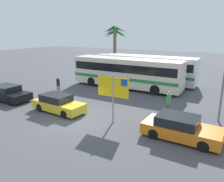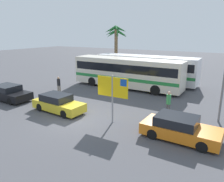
% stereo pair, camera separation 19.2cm
% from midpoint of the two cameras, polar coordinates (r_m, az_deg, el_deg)
% --- Properties ---
extents(ground, '(120.00, 120.00, 0.00)m').
position_cam_midpoint_polar(ground, '(15.41, -9.61, -7.37)').
color(ground, '#4C4C51').
extents(bus_front_coach, '(11.94, 2.55, 3.17)m').
position_cam_midpoint_polar(bus_front_coach, '(23.39, 3.43, 5.11)').
color(bus_front_coach, silver).
rests_on(bus_front_coach, ground).
extents(bus_rear_coach, '(11.94, 2.55, 3.17)m').
position_cam_midpoint_polar(bus_rear_coach, '(26.12, 8.26, 6.03)').
color(bus_rear_coach, white).
rests_on(bus_rear_coach, ground).
extents(ferry_sign, '(2.20, 0.11, 3.20)m').
position_cam_midpoint_polar(ferry_sign, '(13.96, 0.05, 0.54)').
color(ferry_sign, gray).
rests_on(ferry_sign, ground).
extents(car_yellow, '(4.24, 1.84, 1.32)m').
position_cam_midpoint_polar(car_yellow, '(17.00, -14.22, -3.20)').
color(car_yellow, yellow).
rests_on(car_yellow, ground).
extents(car_orange, '(4.30, 1.98, 1.32)m').
position_cam_midpoint_polar(car_orange, '(13.00, 17.01, -9.19)').
color(car_orange, orange).
rests_on(car_orange, ground).
extents(car_black, '(4.22, 1.90, 1.32)m').
position_cam_midpoint_polar(car_black, '(21.36, -25.87, -0.53)').
color(car_black, black).
rests_on(car_black, ground).
extents(pedestrian_near_sign, '(0.32, 0.32, 1.80)m').
position_cam_midpoint_polar(pedestrian_near_sign, '(16.11, 14.26, -2.58)').
color(pedestrian_near_sign, '#4C4C51').
rests_on(pedestrian_near_sign, ground).
extents(pedestrian_by_bus, '(0.32, 0.32, 1.70)m').
position_cam_midpoint_polar(pedestrian_by_bus, '(21.81, -14.15, 1.83)').
color(pedestrian_by_bus, '#706656').
rests_on(pedestrian_by_bus, ground).
extents(palm_tree_seaside, '(3.30, 3.31, 6.78)m').
position_cam_midpoint_polar(palm_tree_seaside, '(32.92, 0.46, 14.64)').
color(palm_tree_seaside, brown).
rests_on(palm_tree_seaside, ground).
extents(palm_tree_inland, '(3.99, 3.71, 6.31)m').
position_cam_midpoint_polar(palm_tree_inland, '(35.29, 0.75, 13.92)').
color(palm_tree_inland, brown).
rests_on(palm_tree_inland, ground).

